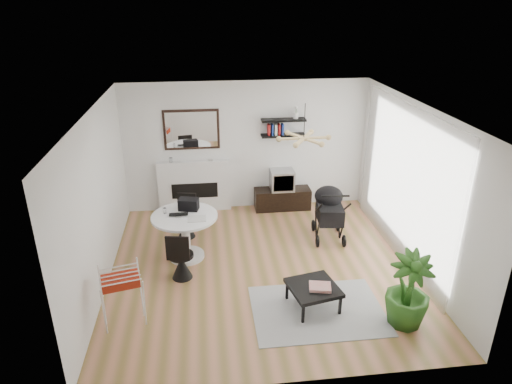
{
  "coord_description": "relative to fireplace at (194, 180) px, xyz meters",
  "views": [
    {
      "loc": [
        -0.88,
        -6.49,
        4.21
      ],
      "look_at": [
        -0.05,
        0.4,
        1.22
      ],
      "focal_mm": 32.0,
      "sensor_mm": 36.0,
      "label": 1
    }
  ],
  "objects": [
    {
      "name": "wall_back",
      "position": [
        1.1,
        0.08,
        0.66
      ],
      "size": [
        5.0,
        0.0,
        5.0
      ],
      "primitive_type": "plane",
      "rotation": [
        1.57,
        0.0,
        0.0
      ],
      "color": "white",
      "rests_on": "floor"
    },
    {
      "name": "drinking_glass",
      "position": [
        -0.48,
        -1.81,
        0.18
      ],
      "size": [
        0.06,
        0.06,
        0.1
      ],
      "primitive_type": "cylinder",
      "color": "white",
      "rests_on": "dining_table"
    },
    {
      "name": "magazines",
      "position": [
        1.78,
        -3.61,
        -0.3
      ],
      "size": [
        0.35,
        0.3,
        0.04
      ],
      "primitive_type": "cube",
      "rotation": [
        0.0,
        0.0,
        -0.2
      ],
      "color": "#BD3A2F",
      "rests_on": "coffee_table"
    },
    {
      "name": "laptop",
      "position": [
        -0.25,
        -1.97,
        0.15
      ],
      "size": [
        0.32,
        0.21,
        0.03
      ],
      "primitive_type": "imported",
      "rotation": [
        0.0,
        0.0,
        -0.01
      ],
      "color": "black",
      "rests_on": "dining_table"
    },
    {
      "name": "floor",
      "position": [
        1.1,
        -2.42,
        -0.69
      ],
      "size": [
        5.0,
        5.0,
        0.0
      ],
      "primitive_type": "plane",
      "color": "olive",
      "rests_on": "ground"
    },
    {
      "name": "newspaper",
      "position": [
        0.06,
        -2.09,
        0.14
      ],
      "size": [
        0.3,
        0.25,
        0.01
      ],
      "primitive_type": "cube",
      "rotation": [
        0.0,
        0.0,
        0.0
      ],
      "color": "silver",
      "rests_on": "dining_table"
    },
    {
      "name": "wall_right",
      "position": [
        3.6,
        -2.42,
        0.66
      ],
      "size": [
        0.0,
        5.0,
        5.0
      ],
      "primitive_type": "plane",
      "rotation": [
        1.57,
        0.0,
        -1.57
      ],
      "color": "white",
      "rests_on": "floor"
    },
    {
      "name": "chair_far",
      "position": [
        -0.17,
        -1.16,
        -0.42
      ],
      "size": [
        0.41,
        0.42,
        0.83
      ],
      "rotation": [
        0.0,
        0.0,
        -0.2
      ],
      "color": "black",
      "rests_on": "floor"
    },
    {
      "name": "rug",
      "position": [
        1.76,
        -3.65,
        -0.68
      ],
      "size": [
        1.89,
        1.37,
        0.01
      ],
      "primitive_type": "cube",
      "color": "#A4A4A4",
      "rests_on": "floor"
    },
    {
      "name": "tv_console",
      "position": [
        1.85,
        -0.14,
        -0.46
      ],
      "size": [
        1.18,
        0.41,
        0.44
      ],
      "primitive_type": "cube",
      "color": "black",
      "rests_on": "floor"
    },
    {
      "name": "ceiling",
      "position": [
        1.1,
        -2.42,
        2.01
      ],
      "size": [
        5.0,
        5.0,
        0.0
      ],
      "primitive_type": "plane",
      "color": "white",
      "rests_on": "wall_back"
    },
    {
      "name": "dining_table",
      "position": [
        -0.15,
        -1.93,
        -0.15
      ],
      "size": [
        1.12,
        1.12,
        0.82
      ],
      "color": "white",
      "rests_on": "floor"
    },
    {
      "name": "wall_left",
      "position": [
        -1.4,
        -2.42,
        0.66
      ],
      "size": [
        0.0,
        5.0,
        5.0
      ],
      "primitive_type": "plane",
      "rotation": [
        1.57,
        0.0,
        1.57
      ],
      "color": "white",
      "rests_on": "floor"
    },
    {
      "name": "stroller",
      "position": [
        2.49,
        -1.48,
        -0.22
      ],
      "size": [
        0.63,
        0.92,
        1.08
      ],
      "rotation": [
        0.0,
        0.0,
        -0.11
      ],
      "color": "black",
      "rests_on": "floor"
    },
    {
      "name": "shelf_upper",
      "position": [
        1.85,
        -0.05,
        1.23
      ],
      "size": [
        0.9,
        0.25,
        0.04
      ],
      "primitive_type": "cube",
      "color": "black",
      "rests_on": "wall_back"
    },
    {
      "name": "fireplace",
      "position": [
        0.0,
        0.0,
        0.0
      ],
      "size": [
        1.5,
        0.17,
        2.16
      ],
      "color": "white",
      "rests_on": "floor"
    },
    {
      "name": "chair_near",
      "position": [
        -0.22,
        -2.56,
        -0.42
      ],
      "size": [
        0.42,
        0.43,
        0.85
      ],
      "rotation": [
        0.0,
        0.0,
        2.97
      ],
      "color": "black",
      "rests_on": "floor"
    },
    {
      "name": "pendant_lamp",
      "position": [
        1.8,
        -2.12,
        1.46
      ],
      "size": [
        0.9,
        0.9,
        0.1
      ],
      "primitive_type": null,
      "color": "tan",
      "rests_on": "ceiling"
    },
    {
      "name": "coffee_table",
      "position": [
        1.71,
        -3.55,
        -0.37
      ],
      "size": [
        0.8,
        0.8,
        0.35
      ],
      "rotation": [
        0.0,
        0.0,
        0.21
      ],
      "color": "black",
      "rests_on": "rug"
    },
    {
      "name": "drying_rack",
      "position": [
        -0.96,
        -3.62,
        -0.24
      ],
      "size": [
        0.67,
        0.64,
        0.84
      ],
      "rotation": [
        0.0,
        0.0,
        0.24
      ],
      "color": "white",
      "rests_on": "floor"
    },
    {
      "name": "crt_tv",
      "position": [
        1.83,
        -0.14,
        -0.03
      ],
      "size": [
        0.49,
        0.43,
        0.43
      ],
      "color": "#B1B1B3",
      "rests_on": "tv_console"
    },
    {
      "name": "shelf_lower",
      "position": [
        1.85,
        -0.05,
        0.91
      ],
      "size": [
        0.9,
        0.25,
        0.04
      ],
      "primitive_type": "cube",
      "color": "black",
      "rests_on": "wall_back"
    },
    {
      "name": "sheer_curtain",
      "position": [
        3.5,
        -2.22,
        0.66
      ],
      "size": [
        0.04,
        3.6,
        2.6
      ],
      "primitive_type": "cube",
      "color": "white",
      "rests_on": "wall_right"
    },
    {
      "name": "black_bag",
      "position": [
        -0.08,
        -1.71,
        0.23
      ],
      "size": [
        0.37,
        0.27,
        0.2
      ],
      "primitive_type": "cube",
      "rotation": [
        0.0,
        0.0,
        -0.23
      ],
      "color": "black",
      "rests_on": "dining_table"
    },
    {
      "name": "potted_plant",
      "position": [
        2.89,
        -4.06,
        -0.14
      ],
      "size": [
        0.63,
        0.63,
        1.09
      ],
      "primitive_type": "imported",
      "rotation": [
        0.0,
        0.0,
        -0.03
      ],
      "color": "#265719",
      "rests_on": "floor"
    }
  ]
}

